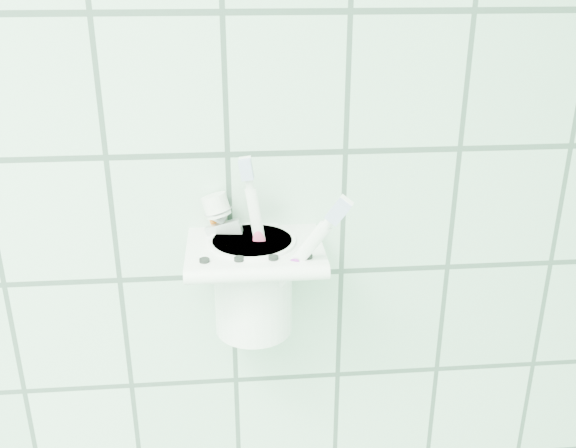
% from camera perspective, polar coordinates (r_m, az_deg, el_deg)
% --- Properties ---
extents(holder_bracket, '(0.14, 0.11, 0.04)m').
position_cam_1_polar(holder_bracket, '(0.67, -2.96, -2.52)').
color(holder_bracket, white).
rests_on(holder_bracket, wall_back).
extents(cup, '(0.09, 0.09, 0.11)m').
position_cam_1_polar(cup, '(0.69, -3.12, -5.15)').
color(cup, white).
rests_on(cup, holder_bracket).
extents(toothbrush_pink, '(0.04, 0.02, 0.19)m').
position_cam_1_polar(toothbrush_pink, '(0.67, -1.33, -1.50)').
color(toothbrush_pink, white).
rests_on(toothbrush_pink, cup).
extents(toothbrush_blue, '(0.05, 0.09, 0.22)m').
position_cam_1_polar(toothbrush_blue, '(0.66, -4.51, -0.20)').
color(toothbrush_blue, white).
rests_on(toothbrush_blue, cup).
extents(toothbrush_orange, '(0.09, 0.08, 0.20)m').
position_cam_1_polar(toothbrush_orange, '(0.66, -3.88, -0.94)').
color(toothbrush_orange, white).
rests_on(toothbrush_orange, cup).
extents(toothpaste_tube, '(0.07, 0.04, 0.15)m').
position_cam_1_polar(toothpaste_tube, '(0.68, -3.42, -2.30)').
color(toothpaste_tube, silver).
rests_on(toothpaste_tube, cup).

